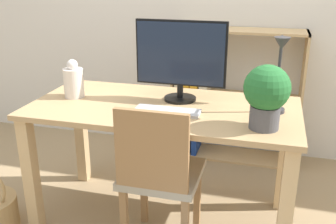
# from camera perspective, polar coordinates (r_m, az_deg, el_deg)

# --- Properties ---
(ground_plane) EXTENTS (10.00, 10.00, 0.00)m
(ground_plane) POSITION_cam_1_polar(r_m,az_deg,el_deg) (2.54, -0.61, -15.00)
(ground_plane) COLOR #997F5B
(desk) EXTENTS (1.50, 0.73, 0.74)m
(desk) POSITION_cam_1_polar(r_m,az_deg,el_deg) (2.24, -0.67, -2.09)
(desk) COLOR tan
(desk) RESTS_ON ground_plane
(monitor) EXTENTS (0.52, 0.19, 0.46)m
(monitor) POSITION_cam_1_polar(r_m,az_deg,el_deg) (2.23, 1.84, 8.03)
(monitor) COLOR black
(monitor) RESTS_ON desk
(keyboard) EXTENTS (0.35, 0.11, 0.02)m
(keyboard) POSITION_cam_1_polar(r_m,az_deg,el_deg) (2.09, -0.11, 0.13)
(keyboard) COLOR #B2B2B7
(keyboard) RESTS_ON desk
(vase) EXTENTS (0.12, 0.12, 0.23)m
(vase) POSITION_cam_1_polar(r_m,az_deg,el_deg) (2.39, -13.54, 4.38)
(vase) COLOR silver
(vase) RESTS_ON desk
(desk_lamp) EXTENTS (0.10, 0.19, 0.42)m
(desk_lamp) POSITION_cam_1_polar(r_m,az_deg,el_deg) (2.06, 15.85, 6.15)
(desk_lamp) COLOR #2D2D33
(desk_lamp) RESTS_ON desk
(potted_plant) EXTENTS (0.22, 0.22, 0.31)m
(potted_plant) POSITION_cam_1_polar(r_m,az_deg,el_deg) (1.89, 14.11, 2.64)
(potted_plant) COLOR #4C4C51
(potted_plant) RESTS_ON desk
(chair) EXTENTS (0.40, 0.40, 0.86)m
(chair) POSITION_cam_1_polar(r_m,az_deg,el_deg) (2.04, -1.30, -8.89)
(chair) COLOR #9E937F
(chair) RESTS_ON ground_plane
(bookshelf) EXTENTS (0.99, 0.28, 1.04)m
(bookshelf) POSITION_cam_1_polar(r_m,az_deg,el_deg) (3.15, 5.98, 2.41)
(bookshelf) COLOR tan
(bookshelf) RESTS_ON ground_plane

